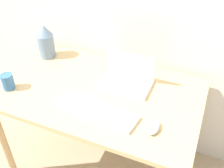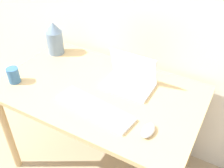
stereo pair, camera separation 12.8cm
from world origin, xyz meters
name	(u,v)px [view 1 (the left image)]	position (x,y,z in m)	size (l,w,h in m)	color
desk	(98,102)	(0.00, 0.37, 0.65)	(1.24, 0.75, 0.73)	tan
laptop	(127,78)	(0.14, 0.51, 0.78)	(0.30, 0.20, 0.21)	white
keyboard	(96,110)	(0.07, 0.20, 0.74)	(0.48, 0.20, 0.02)	white
mouse	(153,127)	(0.40, 0.19, 0.75)	(0.06, 0.11, 0.03)	silver
vase	(46,41)	(-0.51, 0.60, 0.85)	(0.12, 0.12, 0.24)	slate
mug	(8,82)	(-0.51, 0.18, 0.78)	(0.07, 0.07, 0.10)	teal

